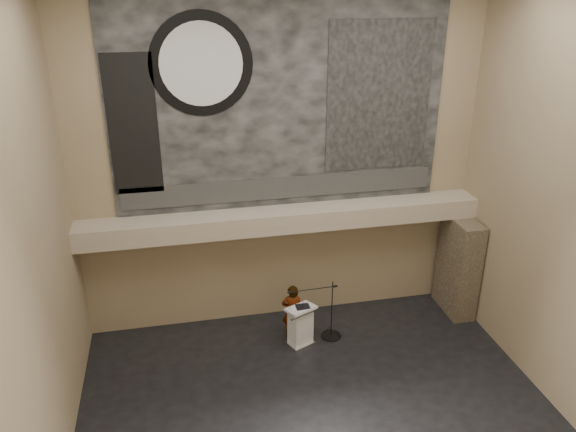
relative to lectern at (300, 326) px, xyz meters
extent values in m
plane|color=black|center=(-0.15, -2.43, -0.55)|extent=(10.00, 10.00, 0.00)
cube|color=#8B7658|center=(-0.15, 1.57, 3.70)|extent=(10.00, 0.02, 8.50)
cube|color=#8B7658|center=(-0.15, -6.43, 3.70)|extent=(10.00, 0.02, 8.50)
cube|color=#8B7658|center=(-5.15, -2.43, 3.70)|extent=(0.02, 8.00, 8.50)
cube|color=#8B7658|center=(4.85, -2.43, 3.70)|extent=(0.02, 8.00, 8.50)
cube|color=tan|center=(-0.15, 1.17, 2.40)|extent=(10.00, 0.80, 0.50)
cylinder|color=#B2893D|center=(-1.75, 1.12, 2.12)|extent=(0.04, 0.04, 0.06)
cylinder|color=#B2893D|center=(1.75, 1.12, 2.12)|extent=(0.04, 0.04, 0.06)
cube|color=black|center=(-0.15, 1.54, 5.15)|extent=(8.00, 0.05, 5.00)
cube|color=#2B2B2B|center=(-0.15, 1.50, 3.10)|extent=(7.76, 0.02, 0.55)
cylinder|color=black|center=(-1.95, 1.50, 6.15)|extent=(2.30, 0.02, 2.30)
cylinder|color=silver|center=(-1.95, 1.48, 6.15)|extent=(1.84, 0.02, 1.84)
cube|color=black|center=(2.25, 1.50, 5.25)|extent=(2.60, 0.02, 3.60)
cube|color=black|center=(-3.55, 1.50, 4.85)|extent=(1.10, 0.02, 3.20)
cube|color=#3F3527|center=(4.50, 0.72, 0.80)|extent=(0.60, 1.40, 2.70)
cube|color=silver|center=(0.00, 0.00, -0.51)|extent=(0.75, 0.67, 0.08)
cube|color=white|center=(0.00, 0.00, 0.01)|extent=(0.64, 0.56, 0.96)
cube|color=white|center=(0.00, -0.02, 0.52)|extent=(0.83, 0.73, 0.13)
cube|color=black|center=(0.04, -0.03, 0.56)|extent=(0.33, 0.27, 0.04)
cube|color=white|center=(-0.11, -0.05, 0.55)|extent=(0.22, 0.30, 0.00)
imported|color=silver|center=(-0.12, 0.35, 0.20)|extent=(0.62, 0.49, 1.51)
cylinder|color=black|center=(0.85, 0.18, -0.54)|extent=(0.52, 0.52, 0.02)
cylinder|color=black|center=(0.85, 0.18, 0.25)|extent=(0.03, 0.03, 1.60)
cylinder|color=black|center=(0.31, 0.16, 0.91)|extent=(1.20, 0.07, 0.02)
camera|label=1|loc=(-2.71, -11.28, 8.01)|focal=35.00mm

